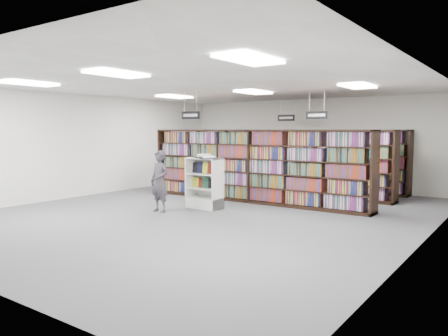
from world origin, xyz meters
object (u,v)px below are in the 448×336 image
Objects in this scene: open_book at (205,157)px; shopper at (160,181)px; bookshelf_row_near at (253,166)px; endcap_display at (205,191)px.

open_book is 0.52× the size of shopper.
bookshelf_row_near is 2.94m from shopper.
endcap_display is (-0.51, -1.60, -0.58)m from bookshelf_row_near.
bookshelf_row_near is 8.62× the size of open_book.
endcap_display is at bearing -107.84° from bookshelf_row_near.
bookshelf_row_near is at bearing 74.46° from endcap_display.
bookshelf_row_near reaches higher than shopper.
open_book is at bearing 59.66° from shopper.
shopper reaches higher than open_book.
open_book is 1.34m from shopper.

